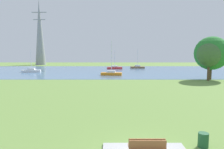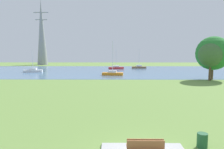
{
  "view_description": "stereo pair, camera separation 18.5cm",
  "coord_description": "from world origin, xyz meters",
  "px_view_note": "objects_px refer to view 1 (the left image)",
  "views": [
    {
      "loc": [
        -1.71,
        -9.52,
        5.15
      ],
      "look_at": [
        -1.77,
        15.37,
        2.53
      ],
      "focal_mm": 32.94,
      "sensor_mm": 36.0,
      "label": 1
    },
    {
      "loc": [
        -1.52,
        -9.52,
        5.15
      ],
      "look_at": [
        -1.77,
        15.37,
        2.53
      ],
      "focal_mm": 32.94,
      "sensor_mm": 36.0,
      "label": 2
    }
  ],
  "objects_px": {
    "sailboat_white": "(32,71)",
    "electricity_pylon": "(40,32)",
    "litter_bin": "(204,140)",
    "sailboat_red": "(115,68)",
    "tree_west_near": "(212,53)",
    "bench_facing_water": "(147,147)",
    "sailboat_brown": "(138,67)",
    "tree_east_near": "(210,55)",
    "sailboat_orange": "(112,73)"
  },
  "relations": [
    {
      "from": "sailboat_brown",
      "to": "tree_west_near",
      "type": "bearing_deg",
      "value": -70.17
    },
    {
      "from": "sailboat_white",
      "to": "tree_west_near",
      "type": "bearing_deg",
      "value": -20.22
    },
    {
      "from": "tree_west_near",
      "to": "sailboat_white",
      "type": "bearing_deg",
      "value": 159.78
    },
    {
      "from": "sailboat_brown",
      "to": "bench_facing_water",
      "type": "bearing_deg",
      "value": -96.62
    },
    {
      "from": "sailboat_brown",
      "to": "tree_east_near",
      "type": "distance_m",
      "value": 32.34
    },
    {
      "from": "sailboat_white",
      "to": "sailboat_red",
      "type": "bearing_deg",
      "value": 26.95
    },
    {
      "from": "sailboat_white",
      "to": "electricity_pylon",
      "type": "relative_size",
      "value": 0.21
    },
    {
      "from": "electricity_pylon",
      "to": "sailboat_white",
      "type": "bearing_deg",
      "value": -74.86
    },
    {
      "from": "sailboat_white",
      "to": "sailboat_brown",
      "type": "bearing_deg",
      "value": 25.36
    },
    {
      "from": "sailboat_orange",
      "to": "electricity_pylon",
      "type": "height_order",
      "value": "electricity_pylon"
    },
    {
      "from": "bench_facing_water",
      "to": "electricity_pylon",
      "type": "height_order",
      "value": "electricity_pylon"
    },
    {
      "from": "bench_facing_water",
      "to": "litter_bin",
      "type": "bearing_deg",
      "value": 17.2
    },
    {
      "from": "bench_facing_water",
      "to": "sailboat_red",
      "type": "bearing_deg",
      "value": 90.89
    },
    {
      "from": "litter_bin",
      "to": "electricity_pylon",
      "type": "height_order",
      "value": "electricity_pylon"
    },
    {
      "from": "sailboat_brown",
      "to": "sailboat_red",
      "type": "relative_size",
      "value": 1.03
    },
    {
      "from": "sailboat_white",
      "to": "tree_west_near",
      "type": "distance_m",
      "value": 43.64
    },
    {
      "from": "bench_facing_water",
      "to": "sailboat_white",
      "type": "bearing_deg",
      "value": 117.44
    },
    {
      "from": "tree_west_near",
      "to": "electricity_pylon",
      "type": "distance_m",
      "value": 71.06
    },
    {
      "from": "bench_facing_water",
      "to": "sailboat_red",
      "type": "xyz_separation_m",
      "value": [
        -0.87,
        56.26,
        -0.02
      ]
    },
    {
      "from": "litter_bin",
      "to": "tree_east_near",
      "type": "distance_m",
      "value": 30.8
    },
    {
      "from": "sailboat_orange",
      "to": "tree_east_near",
      "type": "xyz_separation_m",
      "value": [
        18.24,
        -8.83,
        4.35
      ]
    },
    {
      "from": "litter_bin",
      "to": "sailboat_red",
      "type": "bearing_deg",
      "value": 94.31
    },
    {
      "from": "electricity_pylon",
      "to": "sailboat_orange",
      "type": "bearing_deg",
      "value": -53.81
    },
    {
      "from": "tree_east_near",
      "to": "sailboat_red",
      "type": "bearing_deg",
      "value": 121.92
    },
    {
      "from": "litter_bin",
      "to": "sailboat_brown",
      "type": "distance_m",
      "value": 58.24
    },
    {
      "from": "sailboat_white",
      "to": "tree_east_near",
      "type": "distance_m",
      "value": 43.12
    },
    {
      "from": "litter_bin",
      "to": "sailboat_brown",
      "type": "relative_size",
      "value": 0.12
    },
    {
      "from": "sailboat_brown",
      "to": "tree_east_near",
      "type": "bearing_deg",
      "value": -72.71
    },
    {
      "from": "tree_east_near",
      "to": "electricity_pylon",
      "type": "relative_size",
      "value": 0.26
    },
    {
      "from": "litter_bin",
      "to": "tree_west_near",
      "type": "bearing_deg",
      "value": 63.9
    },
    {
      "from": "bench_facing_water",
      "to": "tree_west_near",
      "type": "xyz_separation_m",
      "value": [
        17.43,
        29.86,
        4.61
      ]
    },
    {
      "from": "bench_facing_water",
      "to": "electricity_pylon",
      "type": "xyz_separation_m",
      "value": [
        -32.66,
        79.49,
        13.47
      ]
    },
    {
      "from": "bench_facing_water",
      "to": "sailboat_white",
      "type": "height_order",
      "value": "sailboat_white"
    },
    {
      "from": "bench_facing_water",
      "to": "sailboat_brown",
      "type": "relative_size",
      "value": 0.28
    },
    {
      "from": "sailboat_red",
      "to": "tree_west_near",
      "type": "relative_size",
      "value": 0.75
    },
    {
      "from": "bench_facing_water",
      "to": "sailboat_orange",
      "type": "relative_size",
      "value": 0.23
    },
    {
      "from": "sailboat_white",
      "to": "sailboat_red",
      "type": "height_order",
      "value": "sailboat_red"
    },
    {
      "from": "sailboat_white",
      "to": "sailboat_red",
      "type": "distance_m",
      "value": 25.15
    },
    {
      "from": "sailboat_white",
      "to": "tree_east_near",
      "type": "height_order",
      "value": "tree_east_near"
    },
    {
      "from": "bench_facing_water",
      "to": "tree_east_near",
      "type": "height_order",
      "value": "tree_east_near"
    },
    {
      "from": "bench_facing_water",
      "to": "tree_west_near",
      "type": "relative_size",
      "value": 0.22
    },
    {
      "from": "litter_bin",
      "to": "sailboat_white",
      "type": "relative_size",
      "value": 0.14
    },
    {
      "from": "sailboat_red",
      "to": "tree_east_near",
      "type": "relative_size",
      "value": 0.87
    },
    {
      "from": "tree_east_near",
      "to": "bench_facing_water",
      "type": "bearing_deg",
      "value": -119.86
    },
    {
      "from": "sailboat_orange",
      "to": "sailboat_red",
      "type": "distance_m",
      "value": 18.9
    },
    {
      "from": "sailboat_brown",
      "to": "litter_bin",
      "type": "bearing_deg",
      "value": -93.51
    },
    {
      "from": "tree_east_near",
      "to": "tree_west_near",
      "type": "relative_size",
      "value": 0.86
    },
    {
      "from": "sailboat_white",
      "to": "sailboat_brown",
      "type": "distance_m",
      "value": 33.37
    },
    {
      "from": "sailboat_orange",
      "to": "sailboat_red",
      "type": "bearing_deg",
      "value": 87.02
    },
    {
      "from": "bench_facing_water",
      "to": "sailboat_orange",
      "type": "bearing_deg",
      "value": 92.84
    }
  ]
}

